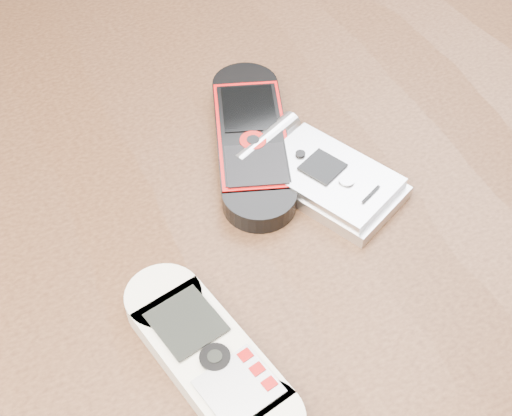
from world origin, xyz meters
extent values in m
cube|color=black|center=(0.00, 0.00, 0.73)|extent=(1.20, 0.80, 0.03)
cube|color=black|center=(0.54, 0.34, 0.36)|extent=(0.06, 0.06, 0.71)
cube|color=silver|center=(-0.06, -0.09, 0.76)|extent=(0.07, 0.15, 0.02)
cube|color=black|center=(0.03, 0.06, 0.76)|extent=(0.10, 0.17, 0.02)
cube|color=silver|center=(0.06, 0.01, 0.76)|extent=(0.10, 0.13, 0.02)
camera|label=1|loc=(-0.12, -0.27, 1.11)|focal=50.00mm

